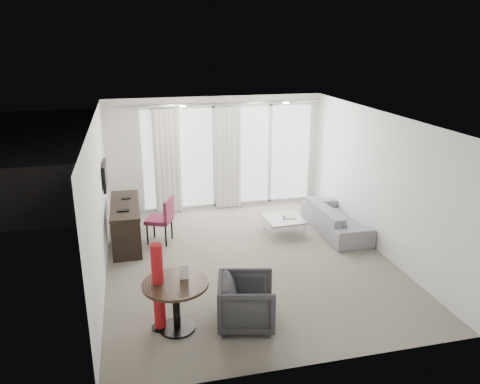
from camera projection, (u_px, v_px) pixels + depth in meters
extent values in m
cube|color=slate|center=(248.00, 259.00, 8.54)|extent=(5.00, 6.00, 0.00)
cube|color=white|center=(248.00, 117.00, 7.73)|extent=(5.00, 6.00, 0.00)
cube|color=silver|center=(99.00, 203.00, 7.58)|extent=(0.00, 6.00, 2.60)
cube|color=silver|center=(378.00, 182.00, 8.69)|extent=(0.00, 6.00, 2.60)
cube|color=silver|center=(313.00, 271.00, 5.37)|extent=(5.00, 0.00, 2.60)
cylinder|color=#FFE0B2|center=(183.00, 106.00, 9.01)|extent=(0.12, 0.12, 0.02)
cylinder|color=#FFE0B2|center=(286.00, 103.00, 9.47)|extent=(0.12, 0.12, 0.02)
cylinder|color=#A31419|center=(158.00, 287.00, 6.32)|extent=(0.29, 0.29, 1.27)
imported|color=#2D2D2F|center=(247.00, 302.00, 6.48)|extent=(0.94, 0.92, 0.72)
imported|color=slate|center=(336.00, 219.00, 9.67)|extent=(0.77, 1.97, 0.57)
cube|color=#4D4D50|center=(218.00, 188.00, 12.78)|extent=(5.60, 3.00, 0.12)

